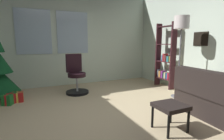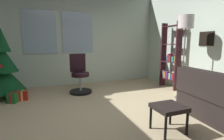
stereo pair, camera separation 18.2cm
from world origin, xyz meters
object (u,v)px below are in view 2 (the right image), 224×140
holiday_tree (3,68)px  floor_lamp (186,29)px  office_chair (80,78)px  gift_box_red (22,95)px  bookshelf (170,60)px  footstool (169,109)px  gift_box_green (15,97)px

holiday_tree → floor_lamp: size_ratio=1.12×
holiday_tree → office_chair: (1.70, -0.18, -0.32)m
holiday_tree → office_chair: 1.74m
gift_box_red → bookshelf: bookshelf is taller
footstool → bookshelf: 2.62m
floor_lamp → footstool: bearing=-139.0°
footstool → floor_lamp: bearing=41.0°
holiday_tree → footstool: bearing=-46.4°
office_chair → bookshelf: size_ratio=0.54×
floor_lamp → gift_box_green: bearing=162.2°
footstool → bookshelf: bookshelf is taller
footstool → gift_box_green: footstool is taller
holiday_tree → gift_box_green: 0.75m
footstool → gift_box_red: 3.14m
gift_box_green → office_chair: office_chair is taller
holiday_tree → gift_box_green: holiday_tree is taller
holiday_tree → gift_box_red: size_ratio=8.79×
bookshelf → floor_lamp: size_ratio=0.98×
holiday_tree → floor_lamp: holiday_tree is taller
gift_box_red → bookshelf: (3.76, -0.34, 0.70)m
office_chair → bookshelf: 2.52m
floor_lamp → office_chair: bearing=147.2°
holiday_tree → bookshelf: 4.19m
footstool → bookshelf: size_ratio=0.23×
gift_box_green → floor_lamp: (3.52, -1.13, 1.44)m
holiday_tree → gift_box_red: 0.78m
office_chair → holiday_tree: bearing=173.9°
footstool → bookshelf: bearing=50.2°
holiday_tree → gift_box_green: (0.25, -0.38, -0.60)m
office_chair → footstool: bearing=-72.0°
footstool → holiday_tree: (-2.49, 2.62, 0.37)m
footstool → office_chair: bearing=108.0°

